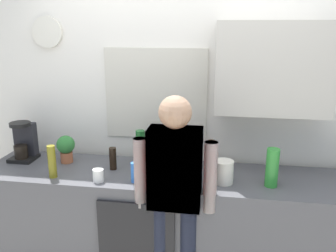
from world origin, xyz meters
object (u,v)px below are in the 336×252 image
Objects in this scene: storage_canister at (224,172)px; bottle_olive_oil at (52,162)px; bottle_red_vinegar at (182,158)px; cup_white_mug at (98,175)px; bottle_amber_beer at (211,154)px; person_at_sink at (175,189)px; coffee_maker at (24,142)px; bottle_dark_sauce at (113,159)px; bottle_clear_soda at (272,168)px; bottle_green_wine at (141,148)px; dish_soap at (135,172)px; person_guest at (175,189)px; potted_plant at (66,147)px.

bottle_olive_oil is at bearing -175.34° from storage_canister.
bottle_red_vinegar is 0.65m from cup_white_mug.
bottle_amber_beer is 0.24m from bottle_red_vinegar.
storage_canister is 0.39m from person_at_sink.
bottle_amber_beer reaches higher than bottle_red_vinegar.
coffee_maker reaches higher than bottle_dark_sauce.
bottle_dark_sauce is 0.72× the size of bottle_olive_oil.
coffee_maker is 1.32× the size of bottle_olive_oil.
bottle_clear_soda is (0.66, -0.17, 0.03)m from bottle_red_vinegar.
bottle_clear_soda is at bearing -12.50° from bottle_green_wine.
bottle_clear_soda is 0.98m from dish_soap.
dish_soap is 0.34m from person_guest.
potted_plant is at bearing -178.55° from bottle_green_wine.
potted_plant reaches higher than bottle_dark_sauce.
bottle_red_vinegar reaches higher than dish_soap.
storage_canister is (1.30, -0.21, -0.05)m from potted_plant.
dish_soap is at bearing -85.01° from bottle_green_wine.
person_at_sink is (-0.33, -0.20, -0.06)m from storage_canister.
bottle_amber_beer is 1.22m from bottle_olive_oil.
coffee_maker is at bearing 172.44° from storage_canister.
bottle_clear_soda is at bearing 5.04° from dish_soap.
dish_soap is at bearing -146.44° from bottle_amber_beer.
person_guest is (-0.22, -0.47, -0.09)m from bottle_amber_beer.
bottle_dark_sauce is 1.06× the size of storage_canister.
potted_plant is 1.31m from storage_canister.
cup_white_mug is (-0.24, -0.34, -0.10)m from bottle_green_wine.
bottle_green_wine reaches higher than bottle_red_vinegar.
coffee_maker is 0.21× the size of person_guest.
bottle_red_vinegar is (0.94, 0.27, -0.01)m from bottle_olive_oil.
coffee_maker reaches higher than cup_white_mug.
bottle_dark_sauce is at bearing -153.28° from bottle_green_wine.
coffee_maker is at bearing 163.44° from dish_soap.
potted_plant is at bearing 172.81° from bottle_clear_soda.
person_at_sink is at bearing -163.02° from bottle_clear_soda.
bottle_green_wine is 0.32m from dish_soap.
bottle_dark_sauce is 1.21m from bottle_clear_soda.
bottle_amber_beer is 0.89m from cup_white_mug.
bottle_clear_soda is 1.22× the size of potted_plant.
storage_canister is at bearing 179.85° from bottle_clear_soda.
bottle_dark_sauce is 0.25m from cup_white_mug.
potted_plant is at bearing 171.01° from storage_canister.
bottle_green_wine is 0.57m from bottle_amber_beer.
bottle_green_wine reaches higher than dish_soap.
person_guest is (0.54, -0.32, -0.07)m from bottle_dark_sauce.
bottle_green_wine is 1.03m from bottle_clear_soda.
bottle_clear_soda reaches higher than potted_plant.
bottle_amber_beer is at bearing -86.36° from person_guest.
bottle_red_vinegar reaches higher than storage_canister.
bottle_olive_oil is 1.39× the size of dish_soap.
storage_canister is at bearing 7.64° from cup_white_mug.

